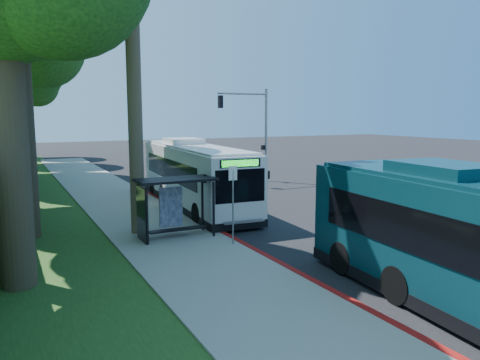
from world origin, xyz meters
TOP-DOWN VIEW (x-y plane):
  - ground at (0.00, 0.00)m, footprint 140.00×140.00m
  - sidewalk at (-7.30, 0.00)m, footprint 4.50×70.00m
  - red_curb at (-5.00, -4.00)m, footprint 0.25×30.00m
  - grass_verge at (-13.00, 5.00)m, footprint 8.00×70.00m
  - bus_shelter at (-7.26, -2.86)m, footprint 3.20×1.51m
  - stop_sign_pole at (-5.40, -5.00)m, footprint 0.35×0.06m
  - traffic_signal_pole at (3.78, 10.00)m, footprint 4.10×0.30m
  - tree_2 at (-11.89, 15.98)m, footprint 8.82×8.40m
  - tree_4 at (-11.40, 31.98)m, footprint 8.40×8.00m
  - tree_5 at (-10.41, 39.99)m, footprint 7.35×7.00m
  - white_bus at (-3.79, 3.12)m, footprint 3.39×12.62m
  - pickup at (2.15, 10.07)m, footprint 4.18×6.52m

SIDE VIEW (x-z plane):
  - ground at x=0.00m, z-range 0.00..0.00m
  - grass_verge at x=-13.00m, z-range 0.00..0.06m
  - sidewalk at x=-7.30m, z-range 0.00..0.12m
  - red_curb at x=-5.00m, z-range 0.00..0.13m
  - pickup at x=2.15m, z-range 0.00..1.67m
  - bus_shelter at x=-7.26m, z-range 0.53..3.08m
  - white_bus at x=-3.79m, z-range -0.04..3.68m
  - stop_sign_pole at x=-5.40m, z-range 0.50..3.67m
  - traffic_signal_pole at x=3.78m, z-range 0.92..7.92m
  - tree_5 at x=-10.41m, z-range 2.53..15.39m
  - tree_4 at x=-11.40m, z-range 2.66..16.80m
  - tree_2 at x=-11.89m, z-range 2.92..18.04m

